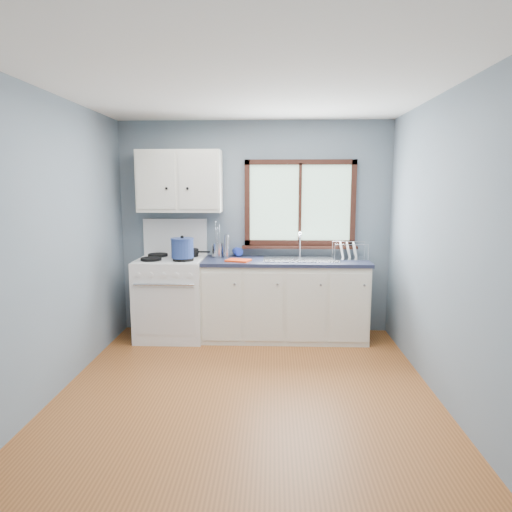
{
  "coord_description": "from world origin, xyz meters",
  "views": [
    {
      "loc": [
        0.22,
        -3.62,
        1.75
      ],
      "look_at": [
        0.05,
        0.9,
        1.05
      ],
      "focal_mm": 32.0,
      "sensor_mm": 36.0,
      "label": 1
    }
  ],
  "objects_px": {
    "skillet": "(187,252)",
    "thermos": "(226,246)",
    "base_cabinets": "(284,303)",
    "dish_rack": "(349,255)",
    "utensil_crock": "(218,250)",
    "gas_range": "(172,296)",
    "sink": "(301,265)",
    "stockpot": "(182,248)"
  },
  "relations": [
    {
      "from": "thermos",
      "to": "dish_rack",
      "type": "bearing_deg",
      "value": -2.54
    },
    {
      "from": "base_cabinets",
      "to": "dish_rack",
      "type": "relative_size",
      "value": 4.62
    },
    {
      "from": "stockpot",
      "to": "thermos",
      "type": "bearing_deg",
      "value": 31.49
    },
    {
      "from": "dish_rack",
      "to": "stockpot",
      "type": "bearing_deg",
      "value": -171.17
    },
    {
      "from": "dish_rack",
      "to": "skillet",
      "type": "bearing_deg",
      "value": 179.79
    },
    {
      "from": "skillet",
      "to": "dish_rack",
      "type": "height_order",
      "value": "dish_rack"
    },
    {
      "from": "sink",
      "to": "stockpot",
      "type": "relative_size",
      "value": 2.81
    },
    {
      "from": "base_cabinets",
      "to": "skillet",
      "type": "relative_size",
      "value": 4.39
    },
    {
      "from": "stockpot",
      "to": "dish_rack",
      "type": "distance_m",
      "value": 1.88
    },
    {
      "from": "stockpot",
      "to": "dish_rack",
      "type": "xyz_separation_m",
      "value": [
        1.87,
        0.22,
        -0.1
      ]
    },
    {
      "from": "base_cabinets",
      "to": "thermos",
      "type": "xyz_separation_m",
      "value": [
        -0.68,
        0.11,
        0.64
      ]
    },
    {
      "from": "sink",
      "to": "dish_rack",
      "type": "height_order",
      "value": "sink"
    },
    {
      "from": "skillet",
      "to": "stockpot",
      "type": "xyz_separation_m",
      "value": [
        0.0,
        -0.3,
        0.08
      ]
    },
    {
      "from": "gas_range",
      "to": "skillet",
      "type": "xyz_separation_m",
      "value": [
        0.17,
        0.15,
        0.49
      ]
    },
    {
      "from": "gas_range",
      "to": "stockpot",
      "type": "bearing_deg",
      "value": -41.19
    },
    {
      "from": "gas_range",
      "to": "utensil_crock",
      "type": "xyz_separation_m",
      "value": [
        0.52,
        0.17,
        0.51
      ]
    },
    {
      "from": "skillet",
      "to": "gas_range",
      "type": "bearing_deg",
      "value": -134.19
    },
    {
      "from": "skillet",
      "to": "utensil_crock",
      "type": "relative_size",
      "value": 1.0
    },
    {
      "from": "gas_range",
      "to": "base_cabinets",
      "type": "distance_m",
      "value": 1.31
    },
    {
      "from": "utensil_crock",
      "to": "base_cabinets",
      "type": "bearing_deg",
      "value": -10.89
    },
    {
      "from": "thermos",
      "to": "sink",
      "type": "bearing_deg",
      "value": -7.59
    },
    {
      "from": "utensil_crock",
      "to": "dish_rack",
      "type": "bearing_deg",
      "value": -3.76
    },
    {
      "from": "sink",
      "to": "stockpot",
      "type": "distance_m",
      "value": 1.34
    },
    {
      "from": "base_cabinets",
      "to": "dish_rack",
      "type": "distance_m",
      "value": 0.93
    },
    {
      "from": "gas_range",
      "to": "utensil_crock",
      "type": "height_order",
      "value": "gas_range"
    },
    {
      "from": "thermos",
      "to": "dish_rack",
      "type": "distance_m",
      "value": 1.41
    },
    {
      "from": "utensil_crock",
      "to": "dish_rack",
      "type": "height_order",
      "value": "utensil_crock"
    },
    {
      "from": "thermos",
      "to": "gas_range",
      "type": "bearing_deg",
      "value": -168.13
    },
    {
      "from": "sink",
      "to": "utensil_crock",
      "type": "relative_size",
      "value": 1.99
    },
    {
      "from": "gas_range",
      "to": "skillet",
      "type": "distance_m",
      "value": 0.54
    },
    {
      "from": "base_cabinets",
      "to": "dish_rack",
      "type": "bearing_deg",
      "value": 4.0
    },
    {
      "from": "sink",
      "to": "utensil_crock",
      "type": "bearing_deg",
      "value": 171.08
    },
    {
      "from": "skillet",
      "to": "thermos",
      "type": "bearing_deg",
      "value": 2.53
    },
    {
      "from": "thermos",
      "to": "base_cabinets",
      "type": "bearing_deg",
      "value": -9.55
    },
    {
      "from": "stockpot",
      "to": "thermos",
      "type": "relative_size",
      "value": 1.11
    },
    {
      "from": "sink",
      "to": "stockpot",
      "type": "xyz_separation_m",
      "value": [
        -1.31,
        -0.17,
        0.21
      ]
    },
    {
      "from": "skillet",
      "to": "thermos",
      "type": "height_order",
      "value": "thermos"
    },
    {
      "from": "base_cabinets",
      "to": "dish_rack",
      "type": "xyz_separation_m",
      "value": [
        0.73,
        0.05,
        0.56
      ]
    },
    {
      "from": "gas_range",
      "to": "sink",
      "type": "distance_m",
      "value": 1.53
    },
    {
      "from": "base_cabinets",
      "to": "skillet",
      "type": "height_order",
      "value": "skillet"
    },
    {
      "from": "thermos",
      "to": "dish_rack",
      "type": "relative_size",
      "value": 0.67
    },
    {
      "from": "base_cabinets",
      "to": "skillet",
      "type": "bearing_deg",
      "value": 173.59
    }
  ]
}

